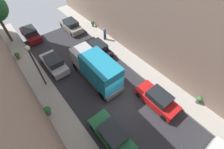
{
  "coord_description": "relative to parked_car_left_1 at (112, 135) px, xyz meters",
  "views": [
    {
      "loc": [
        -5.48,
        -5.22,
        13.07
      ],
      "look_at": [
        1.46,
        3.28,
        0.5
      ],
      "focal_mm": 24.68,
      "sensor_mm": 36.0,
      "label": 1
    }
  ],
  "objects": [
    {
      "name": "ground",
      "position": [
        2.7,
        1.77,
        -0.72
      ],
      "size": [
        32.0,
        32.0,
        0.0
      ],
      "primitive_type": "plane",
      "color": "#2D2D33"
    },
    {
      "name": "sidewalk_left",
      "position": [
        -2.3,
        1.77,
        -0.64
      ],
      "size": [
        2.0,
        44.0,
        0.15
      ],
      "primitive_type": "cube",
      "color": "#B7B2A8",
      "rests_on": "ground"
    },
    {
      "name": "sidewalk_right",
      "position": [
        7.7,
        1.77,
        -0.64
      ],
      "size": [
        2.0,
        44.0,
        0.15
      ],
      "primitive_type": "cube",
      "color": "#B7B2A8",
      "rests_on": "ground"
    },
    {
      "name": "building_right",
      "position": [
        11.7,
        1.77,
        6.34
      ],
      "size": [
        6.0,
        44.0,
        14.11
      ],
      "primitive_type": "cube",
      "color": "gray",
      "rests_on": "ground"
    },
    {
      "name": "parked_car_left_1",
      "position": [
        0.0,
        0.0,
        0.0
      ],
      "size": [
        1.78,
        4.2,
        1.57
      ],
      "color": "#1E6638",
      "rests_on": "ground"
    },
    {
      "name": "parked_car_left_2",
      "position": [
        0.0,
        10.4,
        0.0
      ],
      "size": [
        1.78,
        4.2,
        1.57
      ],
      "color": "silver",
      "rests_on": "ground"
    },
    {
      "name": "parked_car_left_3",
      "position": [
        0.0,
        17.89,
        0.0
      ],
      "size": [
        1.78,
        4.2,
        1.57
      ],
      "color": "maroon",
      "rests_on": "ground"
    },
    {
      "name": "parked_car_right_2",
      "position": [
        5.4,
        -0.15,
        0.0
      ],
      "size": [
        1.78,
        4.2,
        1.57
      ],
      "color": "red",
      "rests_on": "ground"
    },
    {
      "name": "parked_car_right_3",
      "position": [
        5.4,
        9.39,
        0.0
      ],
      "size": [
        1.78,
        4.2,
        1.57
      ],
      "color": "black",
      "rests_on": "ground"
    },
    {
      "name": "parked_car_right_4",
      "position": [
        5.4,
        16.16,
        0.0
      ],
      "size": [
        1.78,
        4.2,
        1.57
      ],
      "color": "gray",
      "rests_on": "ground"
    },
    {
      "name": "delivery_truck",
      "position": [
        2.7,
        5.77,
        1.07
      ],
      "size": [
        2.26,
        6.6,
        3.38
      ],
      "color": "#4C4C51",
      "rests_on": "ground"
    },
    {
      "name": "pedestrian",
      "position": [
        7.76,
        11.02,
        0.35
      ],
      "size": [
        0.4,
        0.36,
        1.72
      ],
      "color": "#2D334C",
      "rests_on": "sidewalk_right"
    },
    {
      "name": "potted_plant_0",
      "position": [
        8.33,
        14.81,
        -0.1
      ],
      "size": [
        0.5,
        0.5,
        0.82
      ],
      "color": "slate",
      "rests_on": "sidewalk_right"
    },
    {
      "name": "potted_plant_1",
      "position": [
        -3.08,
        5.26,
        -0.01
      ],
      "size": [
        0.63,
        0.63,
        0.98
      ],
      "color": "slate",
      "rests_on": "sidewalk_left"
    },
    {
      "name": "potted_plant_2",
      "position": [
        8.45,
        -2.63,
        -0.14
      ],
      "size": [
        0.45,
        0.45,
        0.79
      ],
      "color": "slate",
      "rests_on": "sidewalk_right"
    },
    {
      "name": "potted_plant_3",
      "position": [
        -2.83,
        14.57,
        -0.09
      ],
      "size": [
        0.55,
        0.55,
        0.86
      ],
      "color": "brown",
      "rests_on": "sidewalk_left"
    },
    {
      "name": "lamp_post",
      "position": [
        -1.9,
        8.7,
        2.78
      ],
      "size": [
        0.44,
        0.44,
        5.03
      ],
      "color": "#333338",
      "rests_on": "sidewalk_left"
    }
  ]
}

